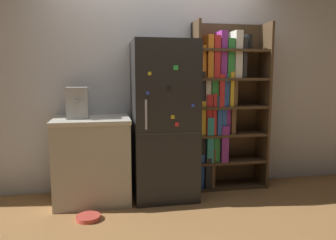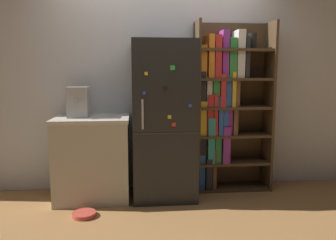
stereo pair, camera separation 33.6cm
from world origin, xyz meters
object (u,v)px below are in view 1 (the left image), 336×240
object	(u,v)px
refrigerator	(164,120)
bookshelf	(221,106)
espresso_machine	(78,103)
pet_bowl	(88,217)

from	to	relation	value
refrigerator	bookshelf	bearing A→B (deg)	13.56
espresso_machine	pet_bowl	distance (m)	1.19
bookshelf	refrigerator	bearing A→B (deg)	-166.44
bookshelf	espresso_machine	xyz separation A→B (m)	(-1.65, -0.14, 0.08)
espresso_machine	pet_bowl	size ratio (longest dim) A/B	1.42
bookshelf	pet_bowl	size ratio (longest dim) A/B	8.55
refrigerator	espresso_machine	world-z (taller)	refrigerator
bookshelf	espresso_machine	distance (m)	1.66
pet_bowl	espresso_machine	bearing A→B (deg)	100.78
bookshelf	pet_bowl	xyz separation A→B (m)	(-1.55, -0.67, -0.98)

